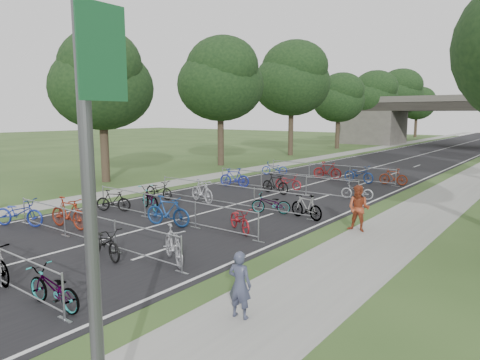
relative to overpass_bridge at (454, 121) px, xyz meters
The scene contains 40 objects.
road 15.41m from the overpass_bridge, 90.00° to the right, with size 11.00×140.00×0.01m, color black.
sidewalk_left 17.14m from the overpass_bridge, 116.57° to the right, with size 2.00×140.00×0.01m, color gray.
lane_markings 15.41m from the overpass_bridge, 90.00° to the right, with size 0.12×140.00×0.00m, color silver.
overpass_bridge is the anchor object (origin of this frame).
lamppost 63.55m from the overpass_bridge, 82.47° to the right, with size 0.61×0.65×8.21m.
tree_left_0 50.47m from the overpass_bridge, 103.07° to the right, with size 6.72×6.72×10.25m.
tree_left_1 38.97m from the overpass_bridge, 107.08° to the right, with size 7.56×7.56×11.53m.
tree_left_2 27.92m from the overpass_bridge, 114.44° to the right, with size 8.40×8.40×12.81m.
tree_left_3 17.59m from the overpass_bridge, 131.07° to the right, with size 6.72×6.72×10.25m.
tree_left_4 12.05m from the overpass_bridge, behind, with size 7.56×7.56×11.53m.
tree_left_5 16.44m from the overpass_bridge, 136.20° to the left, with size 8.40×8.40×12.81m.
tree_left_6 25.77m from the overpass_bridge, 116.43° to the left, with size 6.72×6.72×10.25m.
barrier_row_2 57.88m from the overpass_bridge, 90.00° to the right, with size 9.70×0.08×1.10m.
barrier_row_3 54.08m from the overpass_bridge, 90.00° to the right, with size 9.70×0.08×1.10m.
barrier_row_4 50.09m from the overpass_bridge, 90.00° to the right, with size 9.70×0.08×1.10m.
barrier_row_5 45.10m from the overpass_bridge, 90.00° to the right, with size 9.70×0.08×1.10m.
barrier_row_6 39.11m from the overpass_bridge, 90.00° to the right, with size 9.70×0.08×1.10m.
bike_7 61.43m from the overpass_bridge, 86.39° to the right, with size 0.65×1.85×0.97m, color #93959A.
bike_8 58.39m from the overpass_bridge, 94.23° to the right, with size 0.75×2.15×1.13m, color navy.
bike_9 57.25m from the overpass_bridge, 92.40° to the right, with size 0.59×2.10×1.26m, color maroon.
bike_10 58.47m from the overpass_bridge, 88.26° to the right, with size 0.67×1.93×1.01m, color black.
bike_11 57.58m from the overpass_bridge, 86.18° to the right, with size 0.54×1.91×1.15m, color gray.
bike_12 54.37m from the overpass_bridge, 93.75° to the right, with size 0.47×1.67×1.01m, color black.
bike_13 53.10m from the overpass_bridge, 92.61° to the right, with size 0.74×2.11×1.11m, color #93959A.
bike_14 54.55m from the overpass_bridge, 89.52° to the right, with size 0.58×2.06×1.24m, color navy.
bike_15 53.53m from the overpass_bridge, 86.50° to the right, with size 0.64×1.83×0.96m, color maroon.
bike_16 51.11m from the overpass_bridge, 94.65° to the right, with size 0.66×1.89×0.99m, color black.
bike_17 50.26m from the overpass_bridge, 91.91° to the right, with size 0.56×1.99×1.19m, color #A1A2A9.
bike_18 50.24m from the overpass_bridge, 87.11° to the right, with size 0.62×1.79×0.94m, color #93959A.
bike_19 50.25m from the overpass_bridge, 85.08° to the right, with size 0.51×1.79×1.08m, color #93959A.
bike_20 45.58m from the overpass_bridge, 94.19° to the right, with size 0.55×1.96×1.18m, color navy.
bike_21 44.26m from the overpass_bridge, 90.19° to the right, with size 0.63×1.81×0.95m, color maroon.
bike_22 45.86m from the overpass_bridge, 90.04° to the right, with size 0.53×1.88×1.13m, color black.
bike_23 44.74m from the overpass_bridge, 84.47° to the right, with size 0.59×1.69×0.89m, color #A3A5AA.
bike_24 39.65m from the overpass_bridge, 96.25° to the right, with size 0.66×1.89×0.99m, color navy.
bike_25 38.89m from the overpass_bridge, 90.33° to the right, with size 0.57×2.01×1.21m, color maroon.
bike_26 39.16m from the overpass_bridge, 86.82° to the right, with size 0.76×2.17×1.14m, color #1A3D93.
bike_27 38.92m from the overpass_bridge, 83.64° to the right, with size 0.50×1.77×1.06m, color maroon.
pedestrian_a 59.49m from the overpass_bridge, 82.67° to the right, with size 0.56×0.37×1.53m, color #373B53.
pedestrian_b 51.03m from the overpass_bridge, 82.27° to the right, with size 0.88×0.68×1.80m, color #943B20.
Camera 1 is at (13.06, -1.04, 4.49)m, focal length 32.00 mm.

